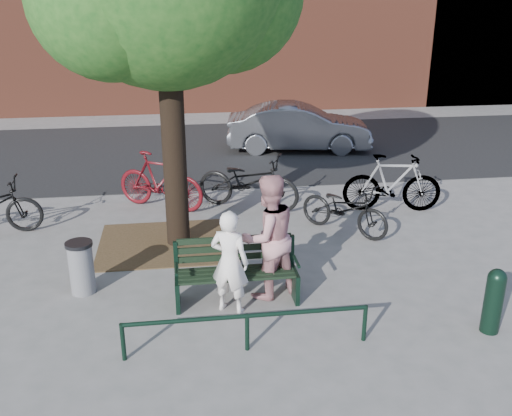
{
  "coord_description": "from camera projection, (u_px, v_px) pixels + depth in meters",
  "views": [
    {
      "loc": [
        -0.73,
        -7.18,
        4.15
      ],
      "look_at": [
        0.42,
        1.0,
        1.05
      ],
      "focal_mm": 40.0,
      "sensor_mm": 36.0,
      "label": 1
    }
  ],
  "objects": [
    {
      "name": "person_right",
      "position": [
        268.0,
        237.0,
        8.09
      ],
      "size": [
        1.09,
        0.99,
        1.84
      ],
      "primitive_type": "imported",
      "rotation": [
        0.0,
        0.0,
        3.54
      ],
      "color": "#C8898C",
      "rests_on": "ground"
    },
    {
      "name": "park_bench",
      "position": [
        236.0,
        269.0,
        8.12
      ],
      "size": [
        1.74,
        0.54,
        0.97
      ],
      "color": "black",
      "rests_on": "ground"
    },
    {
      "name": "bollard",
      "position": [
        494.0,
        299.0,
        7.33
      ],
      "size": [
        0.24,
        0.24,
        0.9
      ],
      "color": "black",
      "rests_on": "ground"
    },
    {
      "name": "person_left",
      "position": [
        230.0,
        262.0,
        7.74
      ],
      "size": [
        0.64,
        0.56,
        1.49
      ],
      "primitive_type": "imported",
      "rotation": [
        0.0,
        0.0,
        2.67
      ],
      "color": "white",
      "rests_on": "ground"
    },
    {
      "name": "road",
      "position": [
        204.0,
        151.0,
        16.09
      ],
      "size": [
        40.0,
        7.0,
        0.01
      ],
      "primitive_type": "cube",
      "color": "black",
      "rests_on": "ground"
    },
    {
      "name": "bicycle_d",
      "position": [
        392.0,
        183.0,
        11.46
      ],
      "size": [
        2.04,
        0.89,
        1.18
      ],
      "primitive_type": "imported",
      "rotation": [
        0.0,
        0.0,
        1.4
      ],
      "color": "gray",
      "rests_on": "ground"
    },
    {
      "name": "ground",
      "position": [
        237.0,
        301.0,
        8.22
      ],
      "size": [
        90.0,
        90.0,
        0.0
      ],
      "primitive_type": "plane",
      "color": "gray",
      "rests_on": "ground"
    },
    {
      "name": "guard_railing",
      "position": [
        247.0,
        321.0,
        6.96
      ],
      "size": [
        3.06,
        0.06,
        0.51
      ],
      "color": "black",
      "rests_on": "ground"
    },
    {
      "name": "bicycle_c",
      "position": [
        248.0,
        182.0,
        11.61
      ],
      "size": [
        2.27,
        1.65,
        1.13
      ],
      "primitive_type": "imported",
      "rotation": [
        0.0,
        0.0,
        1.1
      ],
      "color": "black",
      "rests_on": "ground"
    },
    {
      "name": "litter_bin",
      "position": [
        81.0,
        267.0,
        8.34
      ],
      "size": [
        0.39,
        0.39,
        0.8
      ],
      "color": "gray",
      "rests_on": "ground"
    },
    {
      "name": "dirt_pit",
      "position": [
        168.0,
        243.0,
        10.12
      ],
      "size": [
        2.4,
        2.0,
        0.02
      ],
      "primitive_type": "cube",
      "color": "brown",
      "rests_on": "ground"
    },
    {
      "name": "bicycle_e",
      "position": [
        345.0,
        208.0,
        10.45
      ],
      "size": [
        1.68,
        1.71,
        0.94
      ],
      "primitive_type": "imported",
      "rotation": [
        0.0,
        0.0,
        0.77
      ],
      "color": "black",
      "rests_on": "ground"
    },
    {
      "name": "parked_car",
      "position": [
        299.0,
        127.0,
        15.96
      ],
      "size": [
        4.14,
        1.96,
        1.31
      ],
      "primitive_type": "imported",
      "rotation": [
        0.0,
        0.0,
        1.42
      ],
      "color": "slate",
      "rests_on": "ground"
    },
    {
      "name": "bicycle_b",
      "position": [
        160.0,
        181.0,
        11.6
      ],
      "size": [
        1.97,
        1.49,
        1.18
      ],
      "primitive_type": "imported",
      "rotation": [
        0.0,
        0.0,
        1.03
      ],
      "color": "#4F0B10",
      "rests_on": "ground"
    }
  ]
}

